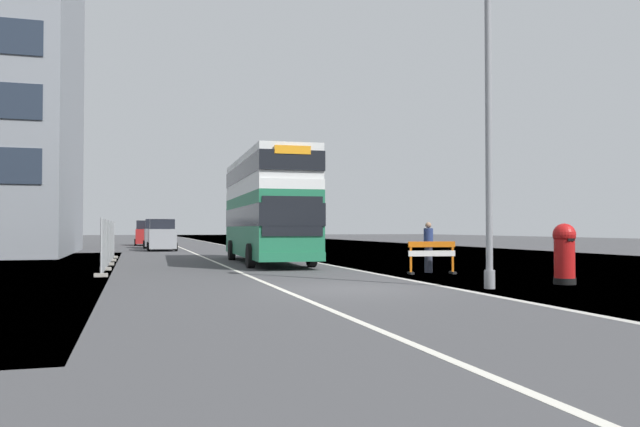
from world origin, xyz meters
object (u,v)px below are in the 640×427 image
at_px(lamppost_foreground, 489,127).
at_px(car_receding_mid, 156,235).
at_px(car_receding_far, 145,234).
at_px(roadworks_barrier, 432,253).
at_px(red_pillar_postbox, 564,251).
at_px(car_oncoming_near, 162,236).
at_px(pedestrian_at_kerb, 428,247).
at_px(double_decker_bus, 267,207).

xyz_separation_m(lamppost_foreground, car_receding_mid, (-7.36, 38.15, -3.23)).
relative_size(lamppost_foreground, car_receding_far, 2.20).
xyz_separation_m(lamppost_foreground, roadworks_barrier, (0.96, 5.31, -3.61)).
distance_m(red_pillar_postbox, car_oncoming_near, 32.89).
distance_m(car_oncoming_near, pedestrian_at_kerb, 27.22).
xyz_separation_m(lamppost_foreground, pedestrian_at_kerb, (1.17, 6.00, -3.41)).
bearing_deg(lamppost_foreground, roadworks_barrier, 79.80).
relative_size(roadworks_barrier, car_receding_far, 0.41).
xyz_separation_m(roadworks_barrier, car_oncoming_near, (-8.15, 26.59, 0.34)).
height_order(lamppost_foreground, car_oncoming_near, lamppost_foreground).
relative_size(double_decker_bus, car_receding_far, 2.80).
bearing_deg(car_oncoming_near, car_receding_mid, 91.53).
height_order(red_pillar_postbox, roadworks_barrier, red_pillar_postbox).
distance_m(double_decker_bus, car_receding_mid, 24.62).
height_order(roadworks_barrier, car_receding_far, car_receding_far).
bearing_deg(car_receding_far, double_decker_bus, -81.49).
distance_m(red_pillar_postbox, car_receding_far, 47.45).
bearing_deg(lamppost_foreground, red_pillar_postbox, 11.61).
height_order(lamppost_foreground, pedestrian_at_kerb, lamppost_foreground).
xyz_separation_m(double_decker_bus, car_receding_mid, (-4.18, 24.21, -1.51)).
bearing_deg(double_decker_bus, car_receding_mid, 99.79).
relative_size(roadworks_barrier, car_receding_mid, 0.40).
distance_m(double_decker_bus, red_pillar_postbox, 14.73).
xyz_separation_m(lamppost_foreground, red_pillar_postbox, (2.81, 0.58, -3.37)).
height_order(double_decker_bus, red_pillar_postbox, double_decker_bus).
distance_m(roadworks_barrier, pedestrian_at_kerb, 0.75).
height_order(roadworks_barrier, pedestrian_at_kerb, pedestrian_at_kerb).
xyz_separation_m(red_pillar_postbox, car_receding_mid, (-10.17, 37.58, 0.14)).
distance_m(red_pillar_postbox, pedestrian_at_kerb, 5.67).
xyz_separation_m(car_receding_far, pedestrian_at_kerb, (9.26, -40.76, -0.16)).
bearing_deg(red_pillar_postbox, double_decker_bus, 114.16).
distance_m(red_pillar_postbox, roadworks_barrier, 5.09).
distance_m(car_receding_mid, pedestrian_at_kerb, 33.27).
height_order(lamppost_foreground, roadworks_barrier, lamppost_foreground).
height_order(car_receding_far, pedestrian_at_kerb, car_receding_far).
xyz_separation_m(double_decker_bus, pedestrian_at_kerb, (4.35, -7.94, -1.68)).
distance_m(double_decker_bus, car_oncoming_near, 18.47).
bearing_deg(car_oncoming_near, red_pillar_postbox, -72.29).
bearing_deg(pedestrian_at_kerb, car_oncoming_near, 107.88).
relative_size(double_decker_bus, roadworks_barrier, 6.81).
height_order(double_decker_bus, car_receding_far, double_decker_bus).
distance_m(roadworks_barrier, car_receding_mid, 33.88).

